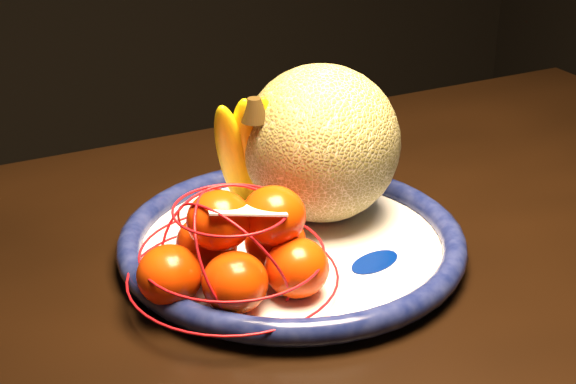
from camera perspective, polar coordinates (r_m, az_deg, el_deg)
name	(u,v)px	position (r m, az deg, el deg)	size (l,w,h in m)	color
fruit_bowl	(292,243)	(0.94, 0.24, -3.31)	(0.37, 0.37, 0.03)	white
cantaloupe	(321,143)	(0.96, 2.16, 3.16)	(0.17, 0.17, 0.17)	olive
banana_bunch	(249,149)	(0.95, -2.57, 2.82)	(0.11, 0.10, 0.16)	yellow
mandarin_bag	(238,251)	(0.84, -3.23, -3.81)	(0.27, 0.27, 0.13)	red
price_tag	(247,210)	(0.81, -2.67, -1.19)	(0.07, 0.03, 0.00)	white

